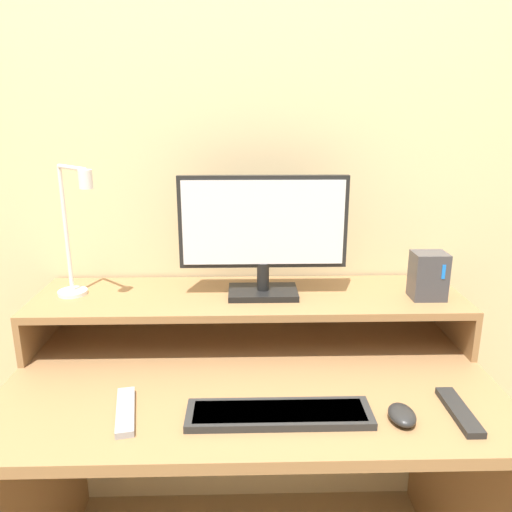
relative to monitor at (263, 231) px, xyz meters
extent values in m
cube|color=beige|center=(-0.04, 0.21, 0.17)|extent=(6.00, 0.05, 2.50)
cube|color=olive|center=(-0.04, -0.19, -0.36)|extent=(1.28, 0.74, 0.03)
cube|color=olive|center=(-0.67, -0.19, -0.73)|extent=(0.03, 0.74, 0.71)
cube|color=olive|center=(0.58, -0.19, -0.73)|extent=(0.03, 0.74, 0.71)
cube|color=olive|center=(-0.67, 0.01, -0.28)|extent=(0.02, 0.33, 0.13)
cube|color=olive|center=(0.59, 0.01, -0.28)|extent=(0.02, 0.33, 0.13)
cube|color=olive|center=(-0.04, 0.01, -0.21)|extent=(1.28, 0.33, 0.02)
cube|color=black|center=(0.00, 0.00, -0.19)|extent=(0.20, 0.13, 0.02)
cylinder|color=black|center=(0.00, 0.00, -0.14)|extent=(0.04, 0.04, 0.08)
cube|color=black|center=(0.00, 0.00, 0.03)|extent=(0.49, 0.02, 0.27)
cube|color=silver|center=(0.00, -0.01, 0.03)|extent=(0.46, 0.01, 0.24)
cylinder|color=silver|center=(-0.57, 0.02, -0.19)|extent=(0.09, 0.09, 0.01)
cylinder|color=silver|center=(-0.57, 0.02, 0.00)|extent=(0.01, 0.01, 0.37)
cylinder|color=silver|center=(-0.52, -0.03, 0.19)|extent=(0.11, 0.10, 0.01)
cylinder|color=silver|center=(-0.47, -0.07, 0.16)|extent=(0.04, 0.04, 0.05)
cube|color=#3D3D42|center=(0.48, -0.04, -0.13)|extent=(0.10, 0.08, 0.14)
cube|color=#1972F2|center=(0.51, -0.08, -0.10)|extent=(0.01, 0.00, 0.04)
cube|color=#282828|center=(0.02, -0.40, -0.34)|extent=(0.43, 0.11, 0.02)
cube|color=black|center=(0.02, -0.40, -0.33)|extent=(0.39, 0.09, 0.01)
ellipsoid|color=black|center=(0.30, -0.43, -0.33)|extent=(0.06, 0.09, 0.03)
cube|color=#99999E|center=(-0.33, -0.38, -0.34)|extent=(0.08, 0.19, 0.02)
cube|color=black|center=(0.44, -0.40, -0.34)|extent=(0.04, 0.19, 0.02)
camera|label=1|loc=(-0.06, -1.40, 0.33)|focal=35.00mm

